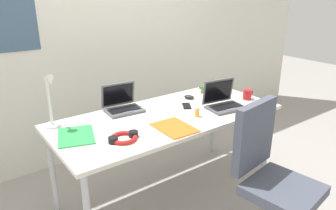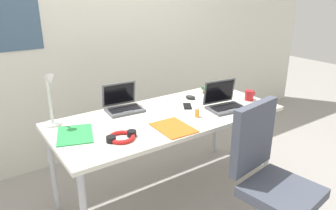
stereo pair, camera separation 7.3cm
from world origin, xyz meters
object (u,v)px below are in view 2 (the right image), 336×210
headphones (122,137)px  laptop_back_left (123,105)px  pill_bottle (197,112)px  paper_folder_front_left (173,128)px  office_chair (270,189)px  cell_phone (187,106)px  computer_mouse (191,97)px  desk_lamp (51,100)px  coffee_mug (249,95)px  book_stack (214,90)px  paper_folder_near_mouse (75,135)px  laptop_front_left (224,103)px

headphones → laptop_back_left: bearing=61.9°
pill_bottle → paper_folder_front_left: size_ratio=0.25×
headphones → pill_bottle: 0.65m
headphones → office_chair: office_chair is taller
cell_phone → computer_mouse: bearing=76.2°
desk_lamp → coffee_mug: bearing=-14.1°
laptop_back_left → coffee_mug: 1.11m
laptop_back_left → headphones: size_ratio=1.42×
desk_lamp → book_stack: desk_lamp is taller
laptop_back_left → headphones: 0.53m
desk_lamp → coffee_mug: desk_lamp is taller
paper_folder_near_mouse → headphones: bearing=-45.0°
computer_mouse → headphones: bearing=177.6°
laptop_front_left → computer_mouse: size_ratio=3.41×
computer_mouse → laptop_back_left: bearing=145.6°
computer_mouse → coffee_mug: bearing=-63.1°
paper_folder_front_left → coffee_mug: size_ratio=2.74×
laptop_back_left → coffee_mug: size_ratio=2.68×
laptop_front_left → desk_lamp: bearing=161.5°
laptop_front_left → cell_phone: size_ratio=2.41×
paper_folder_front_left → office_chair: office_chair is taller
laptop_front_left → pill_bottle: size_ratio=4.14×
pill_bottle → paper_folder_front_left: 0.28m
desk_lamp → laptop_front_left: 1.34m
paper_folder_front_left → paper_folder_near_mouse: same height
book_stack → paper_folder_front_left: (-0.78, -0.44, -0.03)m
headphones → coffee_mug: (1.28, 0.06, 0.03)m
laptop_back_left → cell_phone: (0.48, -0.23, -0.04)m
book_stack → paper_folder_front_left: 0.89m
desk_lamp → laptop_front_left: size_ratio=1.22×
laptop_back_left → paper_folder_front_left: bearing=-76.0°
laptop_back_left → office_chair: 1.27m
paper_folder_near_mouse → office_chair: size_ratio=0.32×
paper_folder_near_mouse → laptop_front_left: bearing=-9.5°
laptop_back_left → paper_folder_near_mouse: size_ratio=0.98×
desk_lamp → cell_phone: 1.07m
desk_lamp → computer_mouse: bearing=-4.1°
pill_bottle → coffee_mug: coffee_mug is taller
desk_lamp → book_stack: 1.47m
desk_lamp → laptop_front_left: desk_lamp is taller
book_stack → paper_folder_near_mouse: book_stack is taller
paper_folder_front_left → office_chair: size_ratio=0.32×
computer_mouse → coffee_mug: coffee_mug is taller
cell_phone → pill_bottle: 0.23m
cell_phone → book_stack: bearing=51.1°
laptop_front_left → office_chair: office_chair is taller
computer_mouse → office_chair: 1.06m
office_chair → cell_phone: bearing=93.7°
cell_phone → pill_bottle: (-0.08, -0.22, 0.04)m
laptop_front_left → paper_folder_near_mouse: laptop_front_left is taller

